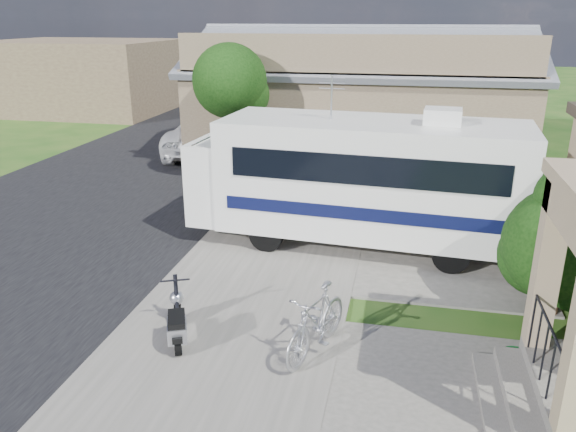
% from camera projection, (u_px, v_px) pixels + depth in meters
% --- Properties ---
extents(ground, '(120.00, 120.00, 0.00)m').
position_uv_depth(ground, '(286.00, 332.00, 10.08)').
color(ground, '#1D4913').
extents(street_slab, '(9.00, 80.00, 0.02)m').
position_uv_depth(street_slab, '(145.00, 169.00, 20.75)').
color(street_slab, black).
rests_on(street_slab, ground).
extents(sidewalk_slab, '(4.00, 80.00, 0.06)m').
position_uv_depth(sidewalk_slab, '(319.00, 178.00, 19.47)').
color(sidewalk_slab, '#5A5751').
rests_on(sidewalk_slab, ground).
extents(driveway_slab, '(7.00, 6.00, 0.05)m').
position_uv_depth(driveway_slab, '(383.00, 243.00, 13.92)').
color(driveway_slab, '#5A5751').
rests_on(driveway_slab, ground).
extents(walk_slab, '(4.00, 3.00, 0.05)m').
position_uv_depth(walk_slab, '(464.00, 386.00, 8.56)').
color(walk_slab, '#5A5751').
rests_on(walk_slab, ground).
extents(warehouse, '(12.50, 8.40, 5.04)m').
position_uv_depth(warehouse, '(360.00, 105.00, 22.26)').
color(warehouse, brown).
rests_on(warehouse, ground).
extents(distant_bldg_far, '(10.00, 8.00, 4.00)m').
position_uv_depth(distant_bldg_far, '(83.00, 76.00, 32.99)').
color(distant_bldg_far, brown).
rests_on(distant_bldg_far, ground).
extents(distant_bldg_near, '(8.00, 7.00, 3.20)m').
position_uv_depth(distant_bldg_near, '(191.00, 66.00, 43.78)').
color(distant_bldg_near, brown).
rests_on(distant_bldg_near, ground).
extents(street_tree_a, '(2.44, 2.40, 4.58)m').
position_uv_depth(street_tree_a, '(233.00, 85.00, 18.04)').
color(street_tree_a, '#322416').
rests_on(street_tree_a, ground).
extents(street_tree_b, '(2.44, 2.40, 4.73)m').
position_uv_depth(street_tree_b, '(295.00, 58.00, 27.19)').
color(street_tree_b, '#322416').
rests_on(street_tree_b, ground).
extents(street_tree_c, '(2.44, 2.40, 4.42)m').
position_uv_depth(street_tree_c, '(323.00, 53.00, 35.58)').
color(street_tree_c, '#322416').
rests_on(street_tree_c, ground).
extents(motorhome, '(8.02, 3.04, 4.03)m').
position_uv_depth(motorhome, '(358.00, 177.00, 13.38)').
color(motorhome, white).
rests_on(motorhome, ground).
extents(shrub, '(2.42, 2.31, 2.97)m').
position_uv_depth(shrub, '(568.00, 240.00, 10.19)').
color(shrub, '#322416').
rests_on(shrub, ground).
extents(scooter, '(0.79, 1.40, 0.96)m').
position_uv_depth(scooter, '(177.00, 322.00, 9.57)').
color(scooter, black).
rests_on(scooter, ground).
extents(bicycle, '(1.15, 1.99, 1.15)m').
position_uv_depth(bicycle, '(316.00, 325.00, 9.20)').
color(bicycle, '#ACADB4').
rests_on(bicycle, ground).
extents(pickup_truck, '(3.47, 6.20, 1.64)m').
position_uv_depth(pickup_truck, '(209.00, 133.00, 22.90)').
color(pickup_truck, white).
rests_on(pickup_truck, ground).
extents(van, '(3.32, 6.46, 1.79)m').
position_uv_depth(van, '(243.00, 105.00, 29.56)').
color(van, white).
rests_on(van, ground).
extents(garden_hose, '(0.43, 0.43, 0.19)m').
position_uv_depth(garden_hose, '(515.00, 360.00, 9.09)').
color(garden_hose, '#125C23').
rests_on(garden_hose, ground).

